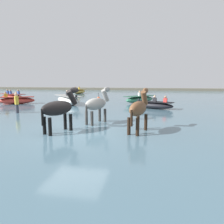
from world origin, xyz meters
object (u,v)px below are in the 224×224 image
object	(u,v)px
boat_distant_west	(155,105)
channel_buoy	(99,98)
boat_near_starboard	(68,100)
boat_near_port	(12,97)
person_onlooker_left	(17,105)
boat_distant_east	(140,99)
horse_trailing_bay	(139,110)
boat_mid_outer	(79,91)
horse_lead_grey	(97,105)
horse_flank_black	(59,109)
boat_mid_channel	(16,100)

from	to	relation	value
boat_distant_west	channel_buoy	size ratio (longest dim) A/B	3.59
boat_near_starboard	boat_near_port	bearing A→B (deg)	161.02
person_onlooker_left	channel_buoy	xyz separation A→B (m)	(2.99, 9.76, -0.37)
boat_near_starboard	boat_distant_east	bearing A→B (deg)	21.43
horse_trailing_bay	boat_mid_outer	size ratio (longest dim) A/B	0.57
horse_trailing_bay	horse_lead_grey	bearing A→B (deg)	146.95
horse_lead_grey	horse_flank_black	distance (m)	2.26
boat_near_port	boat_near_starboard	distance (m)	8.11
boat_distant_west	boat_mid_channel	bearing A→B (deg)	176.17
boat_mid_outer	person_onlooker_left	xyz separation A→B (m)	(3.05, -20.12, 0.19)
horse_flank_black	boat_distant_west	size ratio (longest dim) A/B	0.72
horse_lead_grey	boat_distant_east	distance (m)	10.08
horse_trailing_bay	boat_distant_west	xyz separation A→B (m)	(0.80, 7.38, -0.65)
boat_near_port	boat_mid_outer	bearing A→B (deg)	74.74
boat_near_port	person_onlooker_left	distance (m)	10.20
boat_near_starboard	person_onlooker_left	distance (m)	5.49
boat_mid_channel	boat_distant_east	size ratio (longest dim) A/B	0.90
boat_mid_channel	channel_buoy	xyz separation A→B (m)	(6.45, 5.07, -0.14)
boat_near_starboard	boat_mid_channel	bearing A→B (deg)	-172.37
boat_near_port	boat_distant_west	distance (m)	15.87
boat_near_port	horse_lead_grey	bearing A→B (deg)	-39.17
boat_near_port	boat_near_starboard	world-z (taller)	boat_near_starboard
horse_trailing_bay	boat_distant_west	size ratio (longest dim) A/B	0.71
horse_flank_black	channel_buoy	xyz separation A→B (m)	(-1.97, 13.88, -0.76)
horse_trailing_bay	boat_mid_outer	bearing A→B (deg)	115.39
person_onlooker_left	boat_mid_outer	bearing A→B (deg)	98.63
horse_flank_black	boat_near_port	size ratio (longest dim) A/B	0.58
person_onlooker_left	channel_buoy	size ratio (longest dim) A/B	1.96
boat_near_port	boat_mid_outer	distance (m)	12.59
horse_flank_black	boat_distant_west	bearing A→B (deg)	63.33
boat_distant_west	boat_mid_outer	bearing A→B (deg)	126.47
boat_distant_east	person_onlooker_left	world-z (taller)	person_onlooker_left
boat_distant_east	boat_mid_outer	bearing A→B (deg)	130.95
horse_trailing_bay	channel_buoy	world-z (taller)	horse_trailing_bay
boat_mid_outer	boat_mid_channel	bearing A→B (deg)	-91.53
boat_mid_outer	boat_distant_east	world-z (taller)	boat_mid_outer
boat_mid_channel	boat_mid_outer	size ratio (longest dim) A/B	0.89
boat_distant_west	person_onlooker_left	world-z (taller)	person_onlooker_left
person_onlooker_left	boat_mid_channel	bearing A→B (deg)	126.42
horse_flank_black	boat_distant_west	distance (m)	8.95
horse_flank_black	boat_mid_outer	xyz separation A→B (m)	(-8.01, 24.23, -0.59)
boat_near_starboard	person_onlooker_left	bearing A→B (deg)	-103.71
horse_lead_grey	horse_flank_black	bearing A→B (deg)	-118.04
boat_distant_east	horse_flank_black	bearing A→B (deg)	-102.60
boat_distant_west	person_onlooker_left	bearing A→B (deg)	-156.69
horse_trailing_bay	person_onlooker_left	size ratio (longest dim) A/B	1.29
horse_trailing_bay	boat_distant_east	distance (m)	11.35
boat_distant_west	boat_mid_channel	distance (m)	12.45
boat_distant_east	person_onlooker_left	bearing A→B (deg)	-134.29
boat_mid_channel	boat_distant_west	bearing A→B (deg)	-3.83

